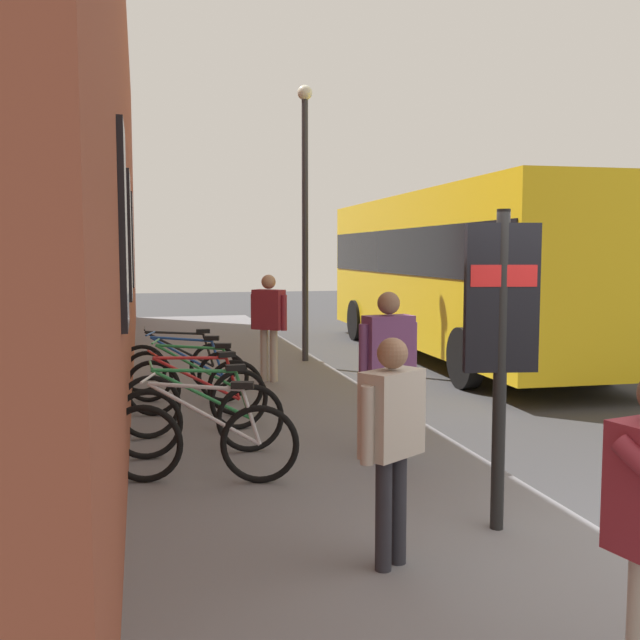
{
  "coord_description": "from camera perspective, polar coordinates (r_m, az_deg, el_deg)",
  "views": [
    {
      "loc": [
        -4.07,
        3.36,
        2.21
      ],
      "look_at": [
        3.16,
        1.58,
        1.52
      ],
      "focal_mm": 41.33,
      "sensor_mm": 36.0,
      "label": 1
    }
  ],
  "objects": [
    {
      "name": "pedestrian_crossing_street",
      "position": [
        4.89,
        5.58,
        -8.34
      ],
      "size": [
        0.42,
        0.51,
        1.54
      ],
      "color": "#26262D",
      "rests_on": "sidewalk_pavement"
    },
    {
      "name": "ground",
      "position": [
        11.19,
        9.49,
        -6.14
      ],
      "size": [
        60.0,
        60.0,
        0.0
      ],
      "primitive_type": "plane",
      "color": "#38383A"
    },
    {
      "name": "bicycle_nearest_sign",
      "position": [
        9.54,
        -9.67,
        -5.03
      ],
      "size": [
        0.54,
        1.75,
        0.97
      ],
      "color": "black",
      "rests_on": "sidewalk_pavement"
    },
    {
      "name": "street_lamp",
      "position": [
        14.04,
        -1.17,
        9.31
      ],
      "size": [
        0.28,
        0.28,
        5.17
      ],
      "color": "#333338",
      "rests_on": "sidewalk_pavement"
    },
    {
      "name": "city_bus",
      "position": [
        15.54,
        10.42,
        4.16
      ],
      "size": [
        10.56,
        2.86,
        3.35
      ],
      "color": "yellow",
      "rests_on": "ground"
    },
    {
      "name": "pedestrian_near_bus",
      "position": [
        11.8,
        -3.99,
        0.27
      ],
      "size": [
        0.51,
        0.54,
        1.72
      ],
      "color": "#B2A599",
      "rests_on": "sidewalk_pavement"
    },
    {
      "name": "bicycle_leaning_wall",
      "position": [
        10.4,
        -10.34,
        -4.17
      ],
      "size": [
        0.61,
        1.73,
        0.97
      ],
      "color": "black",
      "rests_on": "sidewalk_pavement"
    },
    {
      "name": "bicycle_beside_lamp",
      "position": [
        6.81,
        -9.08,
        -9.22
      ],
      "size": [
        0.61,
        1.73,
        0.97
      ],
      "color": "black",
      "rests_on": "sidewalk_pavement"
    },
    {
      "name": "pedestrian_by_facade",
      "position": [
        7.38,
        5.3,
        -2.93
      ],
      "size": [
        0.32,
        0.64,
        1.69
      ],
      "color": "#334C8C",
      "rests_on": "sidewalk_pavement"
    },
    {
      "name": "transit_info_sign",
      "position": [
        5.59,
        13.86,
        0.11
      ],
      "size": [
        0.17,
        0.56,
        2.4
      ],
      "color": "black",
      "rests_on": "sidewalk_pavement"
    },
    {
      "name": "bicycle_under_window",
      "position": [
        8.6,
        -9.57,
        -6.16
      ],
      "size": [
        0.52,
        1.75,
        0.97
      ],
      "color": "black",
      "rests_on": "sidewalk_pavement"
    },
    {
      "name": "sidewalk_pavement",
      "position": [
        12.37,
        -6.11,
        -4.72
      ],
      "size": [
        24.0,
        3.5,
        0.12
      ],
      "primitive_type": "cube",
      "color": "slate",
      "rests_on": "ground"
    },
    {
      "name": "bicycle_by_door",
      "position": [
        11.22,
        -10.88,
        -3.49
      ],
      "size": [
        0.48,
        1.77,
        0.97
      ],
      "color": "black",
      "rests_on": "sidewalk_pavement"
    },
    {
      "name": "station_facade",
      "position": [
        13.14,
        -15.92,
        10.96
      ],
      "size": [
        22.0,
        0.65,
        7.1
      ],
      "color": "brown",
      "rests_on": "ground"
    },
    {
      "name": "bicycle_mid_rack",
      "position": [
        7.7,
        -9.24,
        -7.52
      ],
      "size": [
        0.48,
        1.77,
        0.97
      ],
      "color": "black",
      "rests_on": "sidewalk_pavement"
    }
  ]
}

